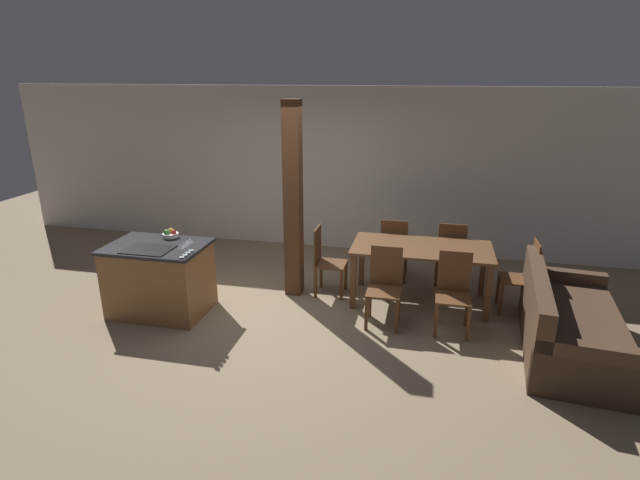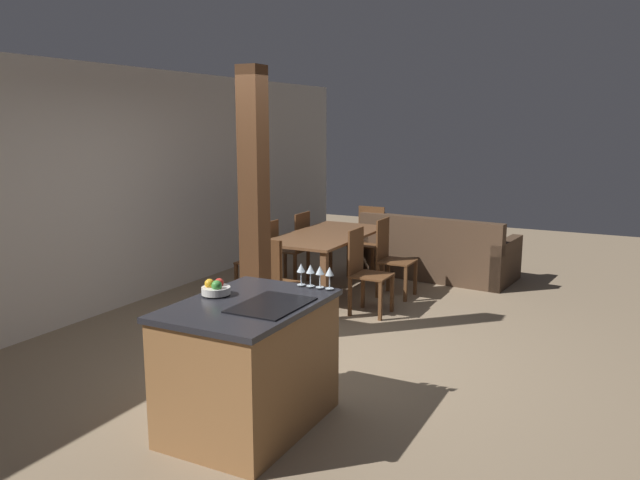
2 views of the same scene
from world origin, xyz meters
name	(u,v)px [view 1 (image 1 of 2)]	position (x,y,z in m)	size (l,w,h in m)	color
ground_plane	(271,312)	(0.00, 0.00, 0.00)	(16.00, 16.00, 0.00)	#847056
wall_back	(318,169)	(0.00, 2.68, 1.35)	(11.20, 0.08, 2.70)	silver
kitchen_island	(160,278)	(-1.36, -0.26, 0.45)	(1.19, 0.85, 0.90)	olive
fruit_bowl	(170,234)	(-1.32, 0.03, 0.94)	(0.20, 0.20, 0.11)	silver
wine_glass_near	(181,247)	(-0.83, -0.61, 1.02)	(0.06, 0.06, 0.16)	silver
wine_glass_middle	(184,245)	(-0.83, -0.53, 1.02)	(0.06, 0.06, 0.16)	silver
wine_glass_far	(187,243)	(-0.83, -0.46, 1.02)	(0.06, 0.06, 0.16)	silver
wine_glass_end	(190,241)	(-0.83, -0.38, 1.02)	(0.06, 0.06, 0.16)	silver
dining_table	(421,254)	(1.82, 0.73, 0.67)	(1.77, 0.89, 0.77)	brown
dining_chair_near_left	(385,285)	(1.42, 0.07, 0.49)	(0.40, 0.40, 0.94)	brown
dining_chair_near_right	(453,291)	(2.22, 0.07, 0.49)	(0.40, 0.40, 0.94)	brown
dining_chair_far_left	(394,248)	(1.42, 1.40, 0.49)	(0.40, 0.40, 0.94)	brown
dining_chair_far_right	(451,253)	(2.22, 1.40, 0.49)	(0.40, 0.40, 0.94)	brown
dining_chair_head_end	(325,260)	(0.56, 0.73, 0.49)	(0.40, 0.40, 0.94)	brown
dining_chair_foot_end	(523,276)	(3.09, 0.73, 0.49)	(0.40, 0.40, 0.94)	brown
couch	(567,327)	(3.43, -0.16, 0.29)	(1.13, 2.07, 0.85)	#473323
timber_post	(293,202)	(0.14, 0.65, 1.30)	(0.22, 0.22, 2.59)	#4C2D19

